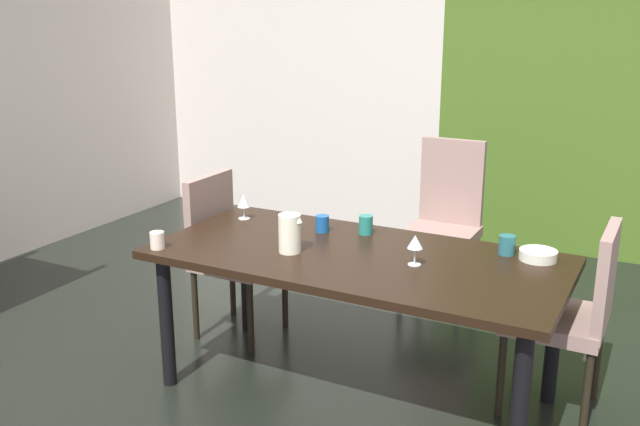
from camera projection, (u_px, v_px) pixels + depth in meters
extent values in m
cube|color=black|center=(253.00, 385.00, 3.68)|extent=(5.63, 5.91, 0.02)
cube|color=silver|center=(292.00, 58.00, 6.38)|extent=(2.82, 0.10, 2.87)
cube|color=#466921|center=(632.00, 70.00, 5.13)|extent=(2.80, 0.10, 2.87)
cube|color=black|center=(357.00, 258.00, 3.40)|extent=(1.96, 0.93, 0.04)
cylinder|color=black|center=(247.00, 275.00, 4.21)|extent=(0.07, 0.07, 0.70)
cylinder|color=black|center=(554.00, 336.00, 3.43)|extent=(0.07, 0.07, 0.70)
cylinder|color=black|center=(166.00, 321.00, 3.58)|extent=(0.07, 0.07, 0.70)
cylinder|color=black|center=(520.00, 409.00, 2.80)|extent=(0.07, 0.07, 0.70)
cube|color=gray|center=(555.00, 320.00, 3.34)|extent=(0.44, 0.44, 0.07)
cube|color=gray|center=(606.00, 280.00, 3.19)|extent=(0.05, 0.42, 0.48)
cylinder|color=black|center=(501.00, 375.00, 3.33)|extent=(0.04, 0.04, 0.42)
cylinder|color=black|center=(519.00, 343.00, 3.66)|extent=(0.04, 0.04, 0.42)
cylinder|color=black|center=(586.00, 395.00, 3.17)|extent=(0.04, 0.04, 0.42)
cylinder|color=black|center=(597.00, 359.00, 3.49)|extent=(0.04, 0.04, 0.42)
cube|color=gray|center=(240.00, 260.00, 4.13)|extent=(0.44, 0.44, 0.07)
cube|color=gray|center=(210.00, 216.00, 4.15)|extent=(0.05, 0.42, 0.48)
cylinder|color=black|center=(285.00, 294.00, 4.28)|extent=(0.04, 0.04, 0.42)
cylinder|color=black|center=(251.00, 318.00, 3.95)|extent=(0.04, 0.04, 0.42)
cylinder|color=black|center=(232.00, 283.00, 4.45)|extent=(0.04, 0.04, 0.42)
cylinder|color=black|center=(195.00, 305.00, 4.12)|extent=(0.04, 0.04, 0.42)
cube|color=gray|center=(440.00, 235.00, 4.58)|extent=(0.44, 0.44, 0.07)
cube|color=gray|center=(452.00, 184.00, 4.67)|extent=(0.42, 0.05, 0.60)
cylinder|color=black|center=(458.00, 286.00, 4.41)|extent=(0.04, 0.04, 0.42)
cylinder|color=black|center=(401.00, 276.00, 4.58)|extent=(0.04, 0.04, 0.42)
cylinder|color=black|center=(475.00, 267.00, 4.73)|extent=(0.04, 0.04, 0.42)
cylinder|color=black|center=(421.00, 258.00, 4.90)|extent=(0.04, 0.04, 0.42)
cylinder|color=silver|center=(414.00, 264.00, 3.25)|extent=(0.06, 0.06, 0.00)
cylinder|color=silver|center=(415.00, 256.00, 3.24)|extent=(0.01, 0.01, 0.08)
cone|color=silver|center=(415.00, 242.00, 3.22)|extent=(0.07, 0.07, 0.06)
cylinder|color=silver|center=(244.00, 218.00, 3.96)|extent=(0.06, 0.06, 0.00)
cylinder|color=silver|center=(244.00, 212.00, 3.95)|extent=(0.01, 0.01, 0.06)
cone|color=silver|center=(244.00, 200.00, 3.93)|extent=(0.07, 0.07, 0.07)
cylinder|color=silver|center=(538.00, 255.00, 3.31)|extent=(0.17, 0.17, 0.05)
cylinder|color=#237C6F|center=(366.00, 225.00, 3.68)|extent=(0.07, 0.07, 0.10)
cylinder|color=#175295|center=(322.00, 224.00, 3.72)|extent=(0.07, 0.07, 0.09)
cylinder|color=#26656B|center=(507.00, 245.00, 3.38)|extent=(0.08, 0.08, 0.09)
cylinder|color=#F3E3C9|center=(157.00, 240.00, 3.46)|extent=(0.07, 0.07, 0.08)
cylinder|color=white|center=(290.00, 233.00, 3.40)|extent=(0.11, 0.11, 0.19)
cone|color=white|center=(298.00, 219.00, 3.35)|extent=(0.04, 0.04, 0.03)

